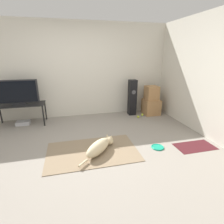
{
  "coord_description": "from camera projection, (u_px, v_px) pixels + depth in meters",
  "views": [
    {
      "loc": [
        -0.22,
        -2.89,
        1.73
      ],
      "look_at": [
        0.69,
        0.81,
        0.45
      ],
      "focal_mm": 28.0,
      "sensor_mm": 36.0,
      "label": 1
    }
  ],
  "objects": [
    {
      "name": "cardboard_box_upper",
      "position": [
        152.0,
        93.0,
        5.07
      ],
      "size": [
        0.35,
        0.34,
        0.4
      ],
      "color": "#A87A4C",
      "rests_on": "cardboard_box_lower"
    },
    {
      "name": "wall_back",
      "position": [
        76.0,
        71.0,
        4.79
      ],
      "size": [
        8.0,
        0.06,
        2.55
      ],
      "color": "beige",
      "rests_on": "ground_plane"
    },
    {
      "name": "tennis_ball_near_speaker",
      "position": [
        142.0,
        115.0,
        5.1
      ],
      "size": [
        0.07,
        0.07,
        0.07
      ],
      "color": "#C6E033",
      "rests_on": "ground_plane"
    },
    {
      "name": "tennis_ball_by_boxes",
      "position": [
        138.0,
        117.0,
        4.93
      ],
      "size": [
        0.07,
        0.07,
        0.07
      ],
      "color": "#C6E033",
      "rests_on": "ground_plane"
    },
    {
      "name": "area_rug",
      "position": [
        93.0,
        151.0,
        3.24
      ],
      "size": [
        1.65,
        1.04,
        0.01
      ],
      "color": "#847056",
      "rests_on": "ground_plane"
    },
    {
      "name": "door_mat",
      "position": [
        195.0,
        146.0,
        3.42
      ],
      "size": [
        0.77,
        0.41,
        0.01
      ],
      "color": "#47191E",
      "rests_on": "ground_plane"
    },
    {
      "name": "dog",
      "position": [
        100.0,
        146.0,
        3.17
      ],
      "size": [
        0.73,
        0.75,
        0.24
      ],
      "color": "beige",
      "rests_on": "area_rug"
    },
    {
      "name": "floor_speaker",
      "position": [
        132.0,
        98.0,
        5.08
      ],
      "size": [
        0.21,
        0.22,
        1.03
      ],
      "color": "black",
      "rests_on": "ground_plane"
    },
    {
      "name": "tv_stand",
      "position": [
        20.0,
        107.0,
        4.34
      ],
      "size": [
        1.16,
        0.52,
        0.54
      ],
      "color": "black",
      "rests_on": "ground_plane"
    },
    {
      "name": "cardboard_box_lower",
      "position": [
        151.0,
        107.0,
        5.2
      ],
      "size": [
        0.45,
        0.44,
        0.44
      ],
      "color": "#A87A4C",
      "rests_on": "ground_plane"
    },
    {
      "name": "frisbee",
      "position": [
        158.0,
        147.0,
        3.37
      ],
      "size": [
        0.24,
        0.24,
        0.03
      ],
      "color": "#199E7A",
      "rests_on": "ground_plane"
    },
    {
      "name": "tv",
      "position": [
        18.0,
        92.0,
        4.23
      ],
      "size": [
        0.94,
        0.2,
        0.6
      ],
      "color": "#232326",
      "rests_on": "tv_stand"
    },
    {
      "name": "game_console",
      "position": [
        23.0,
        123.0,
        4.47
      ],
      "size": [
        0.33,
        0.22,
        0.09
      ],
      "color": "#B7B7BC",
      "rests_on": "ground_plane"
    },
    {
      "name": "ground_plane",
      "position": [
        87.0,
        151.0,
        3.26
      ],
      "size": [
        12.0,
        12.0,
        0.0
      ],
      "primitive_type": "plane",
      "color": "gray"
    },
    {
      "name": "wall_right",
      "position": [
        216.0,
        78.0,
        3.45
      ],
      "size": [
        0.06,
        8.0,
        2.55
      ],
      "color": "beige",
      "rests_on": "ground_plane"
    }
  ]
}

